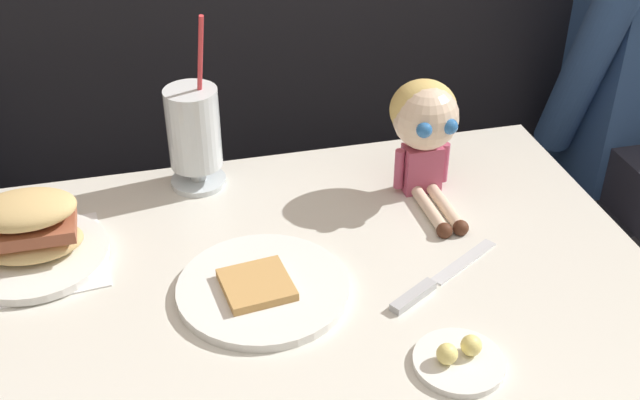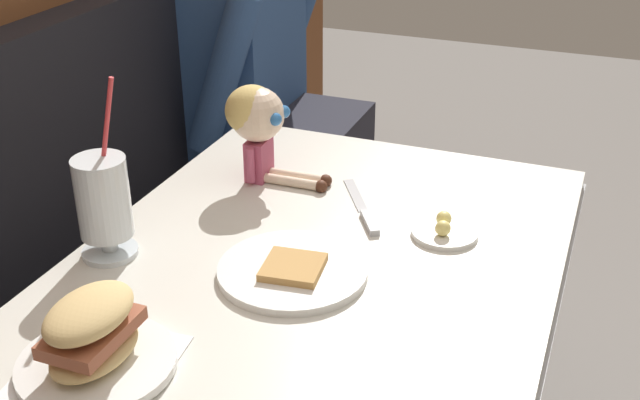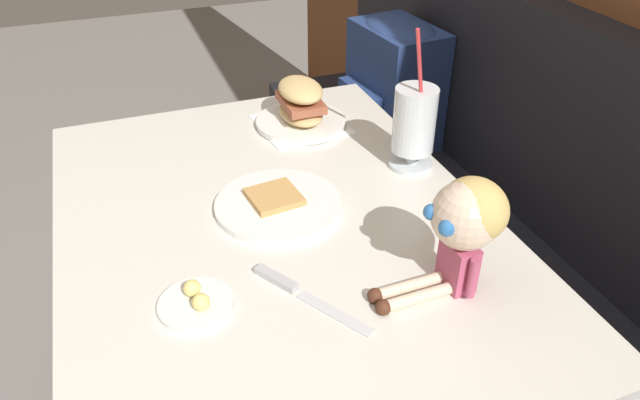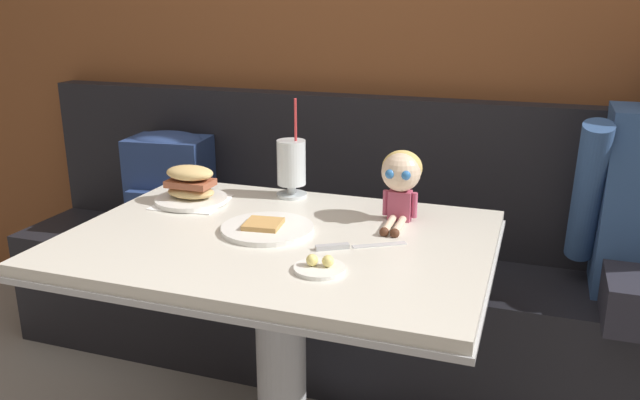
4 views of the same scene
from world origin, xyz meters
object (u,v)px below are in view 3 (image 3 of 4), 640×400
butter_knife (292,288)px  backpack (394,80)px  butter_saucer (196,302)px  milkshake_glass (414,123)px  toast_plate (278,204)px  seated_doll (465,221)px  sandwich_plate (301,108)px

butter_knife → backpack: size_ratio=0.52×
butter_saucer → milkshake_glass: bearing=117.8°
butter_saucer → butter_knife: bearing=84.4°
backpack → toast_plate: bearing=-41.2°
seated_doll → backpack: 1.08m
sandwich_plate → milkshake_glass: bearing=31.3°
butter_saucer → butter_knife: 0.15m
butter_knife → seated_doll: (0.08, 0.26, 0.12)m
sandwich_plate → butter_saucer: sandwich_plate is taller
sandwich_plate → butter_knife: sandwich_plate is taller
butter_saucer → backpack: backpack is taller
milkshake_glass → butter_saucer: bearing=-62.2°
toast_plate → butter_saucer: butter_saucer is taller
toast_plate → sandwich_plate: size_ratio=1.14×
toast_plate → backpack: 0.89m
milkshake_glass → backpack: (-0.62, 0.27, -0.18)m
toast_plate → seated_doll: 0.40m
butter_knife → backpack: backpack is taller
sandwich_plate → backpack: 0.57m
seated_doll → backpack: (-0.99, 0.38, -0.21)m
sandwich_plate → backpack: size_ratio=0.54×
butter_saucer → butter_knife: (0.02, 0.15, -0.00)m
sandwich_plate → butter_knife: (0.56, -0.21, -0.04)m
butter_saucer → seated_doll: size_ratio=0.55×
butter_knife → backpack: bearing=144.9°
milkshake_glass → backpack: milkshake_glass is taller
butter_knife → seated_doll: seated_doll is taller
butter_knife → milkshake_glass: bearing=128.2°
butter_knife → toast_plate: bearing=168.3°
toast_plate → seated_doll: seated_doll is taller
butter_saucer → backpack: 1.19m
milkshake_glass → butter_saucer: size_ratio=2.62×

